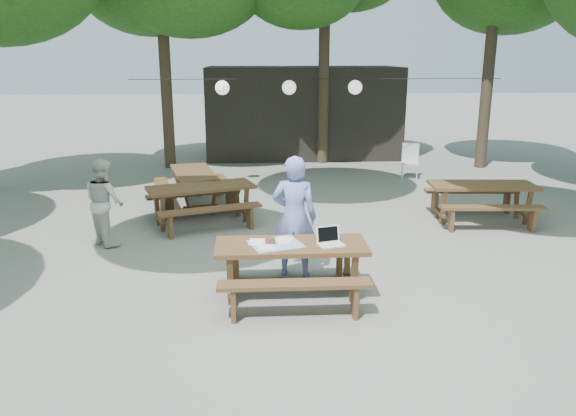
# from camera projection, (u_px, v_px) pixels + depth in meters

# --- Properties ---
(ground) EXTENTS (80.00, 80.00, 0.00)m
(ground) POSITION_uv_depth(u_px,v_px,m) (327.00, 275.00, 8.34)
(ground) COLOR slate
(ground) RESTS_ON ground
(pavilion) EXTENTS (6.00, 3.00, 2.80)m
(pavilion) POSITION_uv_depth(u_px,v_px,m) (302.00, 111.00, 18.11)
(pavilion) COLOR black
(pavilion) RESTS_ON ground
(main_picnic_table) EXTENTS (2.00, 1.58, 0.75)m
(main_picnic_table) POSITION_uv_depth(u_px,v_px,m) (291.00, 270.00, 7.49)
(main_picnic_table) COLOR #4C351B
(main_picnic_table) RESTS_ON ground
(picnic_table_nw) EXTENTS (2.32, 2.12, 0.75)m
(picnic_table_nw) POSITION_uv_depth(u_px,v_px,m) (202.00, 204.00, 10.77)
(picnic_table_nw) COLOR #4C351B
(picnic_table_nw) RESTS_ON ground
(picnic_table_ne) EXTENTS (2.05, 1.71, 0.75)m
(picnic_table_ne) POSITION_uv_depth(u_px,v_px,m) (481.00, 202.00, 10.93)
(picnic_table_ne) COLOR #4C351B
(picnic_table_ne) RESTS_ON ground
(picnic_table_far_w) EXTENTS (1.99, 2.22, 0.75)m
(picnic_table_far_w) POSITION_uv_depth(u_px,v_px,m) (195.00, 188.00, 12.06)
(picnic_table_far_w) COLOR #4C351B
(picnic_table_far_w) RESTS_ON ground
(woman) EXTENTS (0.73, 0.56, 1.79)m
(woman) POSITION_uv_depth(u_px,v_px,m) (294.00, 217.00, 8.10)
(woman) COLOR #7B8CE1
(woman) RESTS_ON ground
(second_person) EXTENTS (0.90, 0.92, 1.49)m
(second_person) POSITION_uv_depth(u_px,v_px,m) (105.00, 202.00, 9.54)
(second_person) COLOR beige
(second_person) RESTS_ON ground
(plastic_chair) EXTENTS (0.54, 0.54, 0.90)m
(plastic_chair) POSITION_uv_depth(u_px,v_px,m) (410.00, 168.00, 14.83)
(plastic_chair) COLOR silver
(plastic_chair) RESTS_ON ground
(laptop) EXTENTS (0.39, 0.34, 0.24)m
(laptop) POSITION_uv_depth(u_px,v_px,m) (330.00, 240.00, 7.37)
(laptop) COLOR white
(laptop) RESTS_ON main_picnic_table
(tabletop_clutter) EXTENTS (0.79, 0.73, 0.08)m
(tabletop_clutter) POSITION_uv_depth(u_px,v_px,m) (274.00, 243.00, 7.39)
(tabletop_clutter) COLOR #3574B4
(tabletop_clutter) RESTS_ON main_picnic_table
(paper_lanterns) EXTENTS (9.00, 0.34, 0.38)m
(paper_lanterns) POSITION_uv_depth(u_px,v_px,m) (290.00, 87.00, 13.47)
(paper_lanterns) COLOR black
(paper_lanterns) RESTS_ON ground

